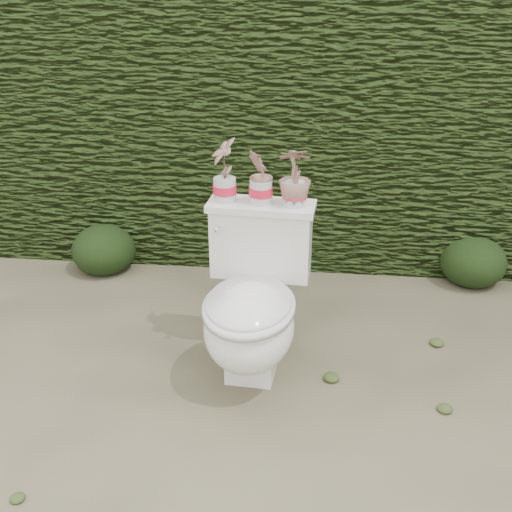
# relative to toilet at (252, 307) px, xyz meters

# --- Properties ---
(ground) EXTENTS (60.00, 60.00, 0.00)m
(ground) POSITION_rel_toilet_xyz_m (0.06, -0.04, -0.36)
(ground) COLOR #766F51
(ground) RESTS_ON ground
(hedge) EXTENTS (8.00, 1.00, 1.60)m
(hedge) POSITION_rel_toilet_xyz_m (0.06, 1.56, 0.44)
(hedge) COLOR #2F4216
(hedge) RESTS_ON ground
(toilet) EXTENTS (0.51, 0.71, 0.78)m
(toilet) POSITION_rel_toilet_xyz_m (0.00, 0.00, 0.00)
(toilet) COLOR silver
(toilet) RESTS_ON ground
(potted_plant_left) EXTENTS (0.15, 0.18, 0.28)m
(potted_plant_left) POSITION_rel_toilet_xyz_m (-0.15, 0.25, 0.56)
(potted_plant_left) COLOR #3E8329
(potted_plant_left) RESTS_ON toilet
(potted_plant_center) EXTENTS (0.11, 0.14, 0.24)m
(potted_plant_center) POSITION_rel_toilet_xyz_m (0.02, 0.24, 0.54)
(potted_plant_center) COLOR #3E8329
(potted_plant_center) RESTS_ON toilet
(potted_plant_right) EXTENTS (0.16, 0.16, 0.26)m
(potted_plant_right) POSITION_rel_toilet_xyz_m (0.17, 0.23, 0.55)
(potted_plant_right) COLOR #3E8329
(potted_plant_right) RESTS_ON toilet
(liriope_clump_1) EXTENTS (0.39, 0.39, 0.32)m
(liriope_clump_1) POSITION_rel_toilet_xyz_m (-1.04, 0.98, -0.20)
(liriope_clump_1) COLOR black
(liriope_clump_1) RESTS_ON ground
(liriope_clump_2) EXTENTS (0.32, 0.32, 0.25)m
(liriope_clump_2) POSITION_rel_toilet_xyz_m (-0.01, 1.08, -0.23)
(liriope_clump_2) COLOR black
(liriope_clump_2) RESTS_ON ground
(liriope_clump_3) EXTENTS (0.39, 0.39, 0.32)m
(liriope_clump_3) POSITION_rel_toilet_xyz_m (1.23, 1.05, -0.20)
(liriope_clump_3) COLOR black
(liriope_clump_3) RESTS_ON ground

